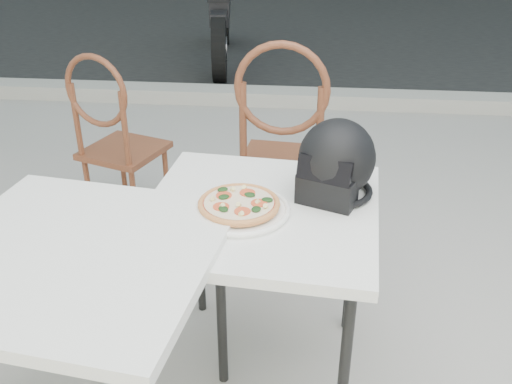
# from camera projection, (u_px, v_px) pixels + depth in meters

# --- Properties ---
(ground) EXTENTS (80.00, 80.00, 0.00)m
(ground) POSITION_uv_depth(u_px,v_px,m) (386.00, 357.00, 2.27)
(ground) COLOR #9A9792
(ground) RESTS_ON ground
(street_asphalt) EXTENTS (30.00, 8.00, 0.00)m
(street_asphalt) POSITION_uv_depth(u_px,v_px,m) (337.00, 15.00, 8.42)
(street_asphalt) COLOR black
(street_asphalt) RESTS_ON ground
(curb) EXTENTS (30.00, 0.25, 0.12)m
(curb) POSITION_uv_depth(u_px,v_px,m) (350.00, 99.00, 4.88)
(curb) COLOR #99968F
(curb) RESTS_ON ground
(cafe_table_main) EXTENTS (0.83, 0.83, 0.73)m
(cafe_table_main) POSITION_uv_depth(u_px,v_px,m) (260.00, 224.00, 1.90)
(cafe_table_main) COLOR white
(cafe_table_main) RESTS_ON ground
(plate) EXTENTS (0.43, 0.43, 0.02)m
(plate) POSITION_uv_depth(u_px,v_px,m) (239.00, 209.00, 1.84)
(plate) COLOR white
(plate) RESTS_ON cafe_table_main
(pizza) EXTENTS (0.32, 0.32, 0.03)m
(pizza) POSITION_uv_depth(u_px,v_px,m) (239.00, 204.00, 1.83)
(pizza) COLOR #D2884C
(pizza) RESTS_ON plate
(helmet) EXTENTS (0.34, 0.34, 0.27)m
(helmet) POSITION_uv_depth(u_px,v_px,m) (336.00, 163.00, 1.89)
(helmet) COLOR black
(helmet) RESTS_ON cafe_table_main
(cafe_chair_main) EXTENTS (0.46, 0.46, 1.11)m
(cafe_chair_main) POSITION_uv_depth(u_px,v_px,m) (284.00, 142.00, 2.63)
(cafe_chair_main) COLOR brown
(cafe_chair_main) RESTS_ON ground
(cafe_table_side) EXTENTS (0.89, 0.89, 0.75)m
(cafe_table_side) POSITION_uv_depth(u_px,v_px,m) (76.00, 269.00, 1.64)
(cafe_table_side) COLOR white
(cafe_table_side) RESTS_ON ground
(cafe_chair_side) EXTENTS (0.48, 0.48, 0.98)m
(cafe_chair_side) POSITION_uv_depth(u_px,v_px,m) (113.00, 133.00, 2.92)
(cafe_chair_side) COLOR brown
(cafe_chair_side) RESTS_ON ground
(motorcycle) EXTENTS (0.56, 2.13, 1.06)m
(motorcycle) POSITION_uv_depth(u_px,v_px,m) (221.00, 16.00, 5.98)
(motorcycle) COLOR black
(motorcycle) RESTS_ON street_asphalt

